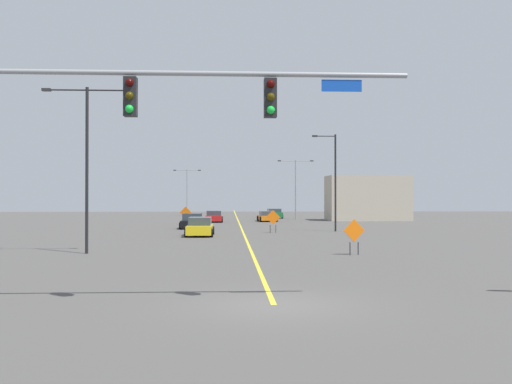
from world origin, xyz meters
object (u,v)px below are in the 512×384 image
traffic_signal_assembly (132,118)px  construction_sign_right_shoulder (273,218)px  car_black_approaching (192,222)px  street_lamp_far_left (187,188)px  street_lamp_mid_right (87,154)px  car_yellow_far (200,227)px  construction_sign_left_lane (354,232)px  car_red_distant (214,217)px  car_orange_near (267,216)px  street_lamp_mid_left (296,183)px  construction_sign_median_near (186,213)px  car_green_passing (274,214)px  street_lamp_near_right (334,178)px

traffic_signal_assembly → construction_sign_right_shoulder: size_ratio=6.07×
construction_sign_right_shoulder → car_black_approaching: (-7.06, 6.81, -0.53)m
street_lamp_far_left → street_lamp_mid_right: (-0.74, -60.66, 0.65)m
street_lamp_far_left → car_yellow_far: size_ratio=1.68×
street_lamp_far_left → construction_sign_left_lane: 63.46m
car_red_distant → car_yellow_far: (-0.45, -23.93, 0.04)m
car_black_approaching → car_yellow_far: bearing=-83.1°
street_lamp_far_left → construction_sign_right_shoulder: street_lamp_far_left is taller
street_lamp_mid_right → construction_sign_left_lane: bearing=-5.8°
construction_sign_left_lane → construction_sign_right_shoulder: (-2.66, 18.13, 0.04)m
car_orange_near → car_yellow_far: (-6.88, -25.67, 0.06)m
car_orange_near → street_lamp_mid_left: bearing=55.3°
construction_sign_right_shoulder → construction_sign_median_near: (-8.23, 14.08, 0.05)m
car_green_passing → street_lamp_far_left: bearing=139.4°
car_green_passing → car_yellow_far: (-8.57, -36.23, 0.03)m
car_black_approaching → construction_sign_median_near: bearing=99.1°
traffic_signal_assembly → car_green_passing: 64.68m
construction_sign_right_shoulder → car_green_passing: (2.75, 32.78, -0.53)m
street_lamp_mid_right → construction_sign_right_shoulder: bearing=56.7°
construction_sign_left_lane → street_lamp_mid_left: bearing=86.8°
construction_sign_right_shoulder → car_black_approaching: size_ratio=0.44×
car_red_distant → car_green_passing: 14.74m
street_lamp_mid_left → construction_sign_median_near: 19.94m
construction_sign_left_lane → car_black_approaching: size_ratio=0.42×
street_lamp_far_left → car_yellow_far: 47.72m
traffic_signal_assembly → street_lamp_far_left: 75.14m
street_lamp_mid_left → street_lamp_near_right: bearing=-89.8°
street_lamp_mid_left → car_red_distant: (-10.65, -7.83, -4.18)m
car_orange_near → street_lamp_mid_right: bearing=-107.2°
construction_sign_left_lane → street_lamp_mid_right: bearing=174.2°
street_lamp_mid_left → construction_sign_left_lane: (-2.61, -46.44, -3.68)m
car_green_passing → street_lamp_near_right: bearing=-85.2°
street_lamp_mid_right → traffic_signal_assembly: bearing=-71.7°
street_lamp_far_left → car_black_approaching: bearing=-85.1°
street_lamp_near_right → car_green_passing: bearing=94.8°
car_red_distant → construction_sign_left_lane: bearing=-78.2°
car_red_distant → car_green_passing: bearing=56.6°
street_lamp_far_left → car_yellow_far: street_lamp_far_left is taller
street_lamp_mid_left → car_black_approaching: (-12.34, -21.50, -4.17)m
car_black_approaching → car_orange_near: size_ratio=0.92×
construction_sign_right_shoulder → construction_sign_median_near: bearing=120.3°
construction_sign_right_shoulder → car_black_approaching: bearing=136.1°
street_lamp_far_left → street_lamp_mid_left: street_lamp_mid_left is taller
street_lamp_mid_left → car_orange_near: street_lamp_mid_left is taller
street_lamp_mid_left → car_yellow_far: 33.89m
car_yellow_far → construction_sign_left_lane: bearing=-60.0°
car_orange_near → car_yellow_far: bearing=-105.0°
street_lamp_near_right → car_red_distant: bearing=119.6°
construction_sign_left_lane → car_orange_near: construction_sign_left_lane is taller
construction_sign_right_shoulder → car_black_approaching: 9.83m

